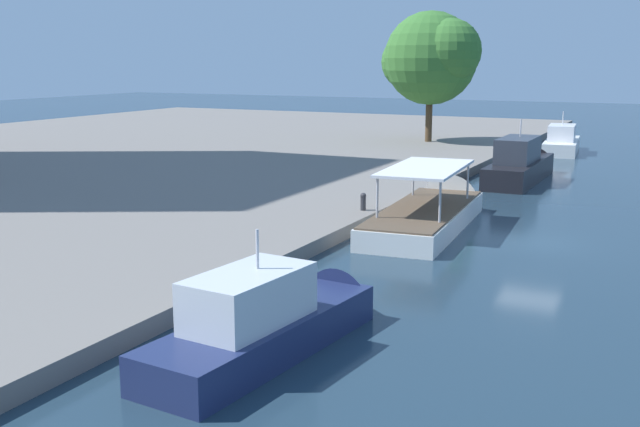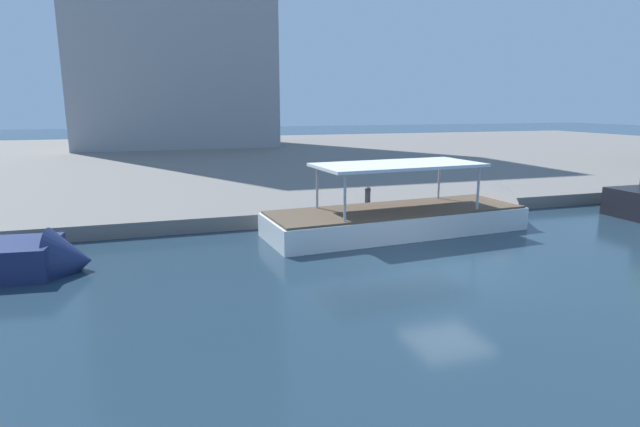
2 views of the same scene
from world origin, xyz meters
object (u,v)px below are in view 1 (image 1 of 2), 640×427
(motor_yacht_3, at_px, (521,167))
(mooring_bollard_0, at_px, (363,201))
(motor_yacht_4, at_px, (562,145))
(mooring_bollard_2, at_px, (506,141))
(motor_yacht_1, at_px, (275,324))
(tree_1, at_px, (431,57))
(tour_boat_2, at_px, (431,215))

(motor_yacht_3, height_order, mooring_bollard_0, motor_yacht_3)
(motor_yacht_3, xyz_separation_m, mooring_bollard_0, (-16.25, 3.86, 0.20))
(motor_yacht_4, distance_m, mooring_bollard_0, 33.12)
(motor_yacht_4, height_order, mooring_bollard_2, motor_yacht_4)
(motor_yacht_1, distance_m, tree_1, 47.54)
(motor_yacht_1, xyz_separation_m, tree_1, (45.76, 10.81, 6.96))
(mooring_bollard_2, bearing_deg, tour_boat_2, -173.94)
(motor_yacht_3, xyz_separation_m, motor_yacht_4, (16.66, 0.13, -0.25))
(tour_boat_2, distance_m, tree_1, 31.43)
(motor_yacht_3, height_order, mooring_bollard_2, motor_yacht_3)
(motor_yacht_3, bearing_deg, mooring_bollard_0, 166.60)
(motor_yacht_3, distance_m, motor_yacht_4, 16.66)
(motor_yacht_4, xyz_separation_m, mooring_bollard_0, (-32.90, 3.74, 0.45))
(mooring_bollard_0, xyz_separation_m, tree_1, (30.19, 6.75, 6.57))
(motor_yacht_1, xyz_separation_m, mooring_bollard_2, (45.09, 4.17, 0.37))
(motor_yacht_1, xyz_separation_m, motor_yacht_3, (31.82, 0.19, 0.19))
(motor_yacht_4, relative_size, mooring_bollard_2, 12.09)
(mooring_bollard_2, bearing_deg, motor_yacht_1, -174.71)
(motor_yacht_3, relative_size, tree_1, 1.00)
(motor_yacht_3, xyz_separation_m, tree_1, (13.95, 10.61, 6.77))
(motor_yacht_4, distance_m, mooring_bollard_2, 5.15)
(motor_yacht_3, bearing_deg, motor_yacht_4, 0.41)
(motor_yacht_3, relative_size, mooring_bollard_2, 13.92)
(mooring_bollard_2, bearing_deg, mooring_bollard_0, -179.78)
(tour_boat_2, xyz_separation_m, motor_yacht_3, (15.08, -0.97, 0.44))
(tour_boat_2, relative_size, mooring_bollard_2, 15.46)
(mooring_bollard_2, bearing_deg, motor_yacht_3, -163.31)
(mooring_bollard_0, distance_m, tree_1, 31.63)
(motor_yacht_1, relative_size, motor_yacht_3, 0.82)
(motor_yacht_1, bearing_deg, tree_1, 19.01)
(mooring_bollard_0, height_order, mooring_bollard_2, mooring_bollard_0)
(mooring_bollard_0, relative_size, mooring_bollard_2, 1.05)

